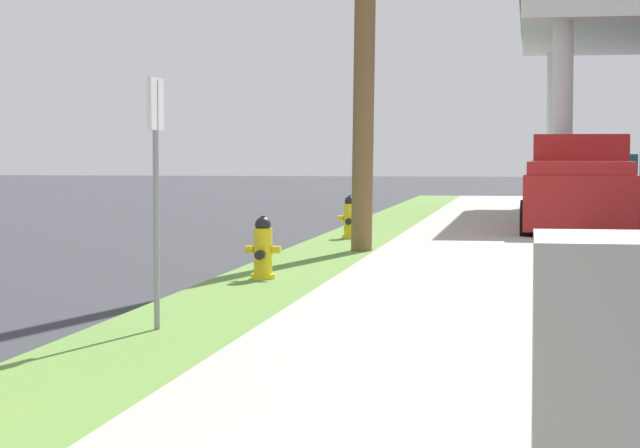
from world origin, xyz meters
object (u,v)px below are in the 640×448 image
Objects in this scene: street_sign_post at (156,150)px; car_teal_by_near_pump at (592,192)px; utility_cabinet at (595,426)px; truck_red_at_forecourt at (581,188)px; fire_hydrant_second at (263,251)px; fire_hydrant_third at (350,219)px.

street_sign_post is 0.46× the size of car_teal_by_near_pump.
truck_red_at_forecourt reaches higher than utility_cabinet.
utility_cabinet is at bearing -71.84° from fire_hydrant_second.
truck_red_at_forecourt reaches higher than fire_hydrant_third.
utility_cabinet is 0.22× the size of truck_red_at_forecourt.
fire_hydrant_second is 0.14× the size of truck_red_at_forecourt.
utility_cabinet is 0.57× the size of street_sign_post.
fire_hydrant_third is (0.02, 7.15, 0.00)m from fire_hydrant_second.
fire_hydrant_third is at bearing -140.17° from truck_red_at_forecourt.
utility_cabinet reaches higher than fire_hydrant_third.
fire_hydrant_second is 1.00× the size of fire_hydrant_third.
car_teal_by_near_pump is (1.17, 24.16, 0.04)m from utility_cabinet.
truck_red_at_forecourt is at bearing 39.83° from fire_hydrant_third.
fire_hydrant_third is 0.16× the size of car_teal_by_near_pump.
street_sign_post is at bearing 119.62° from utility_cabinet.
truck_red_at_forecourt is (4.08, 3.40, 0.47)m from fire_hydrant_third.
fire_hydrant_third is at bearing -122.97° from car_teal_by_near_pump.
car_teal_by_near_pump is at bearing 72.25° from fire_hydrant_second.
utility_cabinet is (3.32, -10.12, 0.24)m from fire_hydrant_second.
fire_hydrant_second is 7.15m from fire_hydrant_third.
car_teal_by_near_pump is at bearing 87.22° from utility_cabinet.
street_sign_post reaches higher than utility_cabinet.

